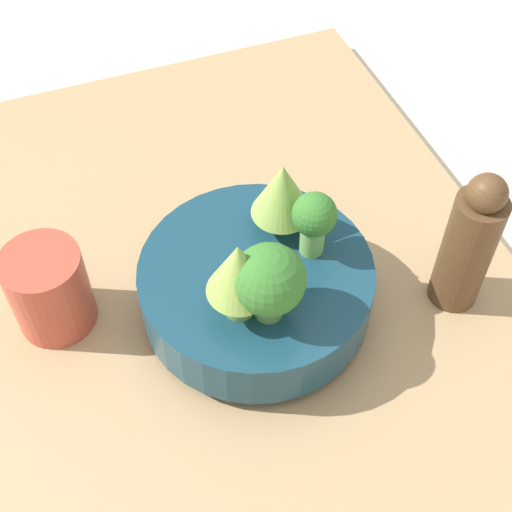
{
  "coord_description": "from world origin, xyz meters",
  "views": [
    {
      "loc": [
        -0.44,
        0.14,
        0.66
      ],
      "look_at": [
        -0.03,
        -0.02,
        0.13
      ],
      "focal_mm": 50.0,
      "sensor_mm": 36.0,
      "label": 1
    }
  ],
  "objects": [
    {
      "name": "ground_plane",
      "position": [
        0.0,
        0.0,
        0.0
      ],
      "size": [
        6.0,
        6.0,
        0.0
      ],
      "primitive_type": "plane",
      "color": "beige"
    },
    {
      "name": "table",
      "position": [
        0.0,
        0.0,
        0.02
      ],
      "size": [
        0.85,
        0.63,
        0.04
      ],
      "color": "tan",
      "rests_on": "ground_plane"
    },
    {
      "name": "bowl",
      "position": [
        -0.03,
        -0.02,
        0.08
      ],
      "size": [
        0.24,
        0.24,
        0.07
      ],
      "color": "navy",
      "rests_on": "table"
    },
    {
      "name": "romanesco_piece_near",
      "position": [
        0.01,
        -0.06,
        0.16
      ],
      "size": [
        0.06,
        0.06,
        0.08
      ],
      "color": "#609347",
      "rests_on": "bowl"
    },
    {
      "name": "broccoli_floret_front",
      "position": [
        -0.03,
        -0.08,
        0.15
      ],
      "size": [
        0.04,
        0.04,
        0.07
      ],
      "color": "#7AB256",
      "rests_on": "bowl"
    },
    {
      "name": "broccoli_floret_left",
      "position": [
        -0.08,
        -0.01,
        0.16
      ],
      "size": [
        0.07,
        0.07,
        0.09
      ],
      "color": "#609347",
      "rests_on": "bowl"
    },
    {
      "name": "romanesco_piece_far",
      "position": [
        -0.07,
        0.01,
        0.16
      ],
      "size": [
        0.06,
        0.06,
        0.09
      ],
      "color": "#6BA34C",
      "rests_on": "bowl"
    },
    {
      "name": "cup",
      "position": [
        0.04,
        0.18,
        0.08
      ],
      "size": [
        0.08,
        0.08,
        0.1
      ],
      "color": "#C64C38",
      "rests_on": "table"
    },
    {
      "name": "pepper_mill",
      "position": [
        -0.08,
        -0.22,
        0.12
      ],
      "size": [
        0.05,
        0.05,
        0.18
      ],
      "color": "brown",
      "rests_on": "table"
    }
  ]
}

